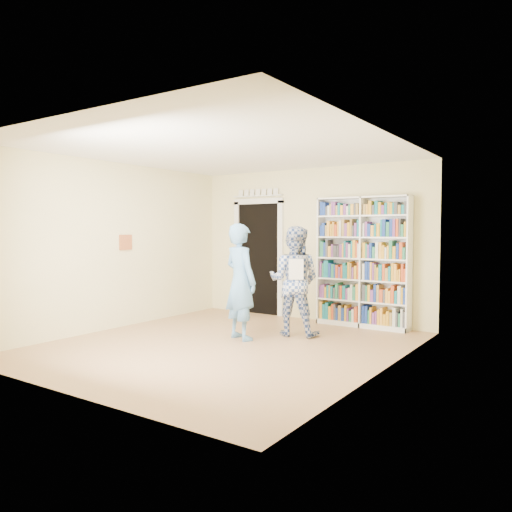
% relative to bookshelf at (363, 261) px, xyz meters
% --- Properties ---
extents(floor, '(5.00, 5.00, 0.00)m').
position_rel_bookshelf_xyz_m(floor, '(-1.06, -2.34, -1.08)').
color(floor, '#AB7A52').
rests_on(floor, ground).
extents(ceiling, '(5.00, 5.00, 0.00)m').
position_rel_bookshelf_xyz_m(ceiling, '(-1.06, -2.34, 1.62)').
color(ceiling, white).
rests_on(ceiling, wall_back).
extents(wall_back, '(4.50, 0.00, 4.50)m').
position_rel_bookshelf_xyz_m(wall_back, '(-1.06, 0.16, 0.27)').
color(wall_back, beige).
rests_on(wall_back, floor).
extents(wall_left, '(0.00, 5.00, 5.00)m').
position_rel_bookshelf_xyz_m(wall_left, '(-3.31, -2.34, 0.27)').
color(wall_left, beige).
rests_on(wall_left, floor).
extents(wall_right, '(0.00, 5.00, 5.00)m').
position_rel_bookshelf_xyz_m(wall_right, '(1.19, -2.34, 0.27)').
color(wall_right, beige).
rests_on(wall_right, floor).
extents(bookshelf, '(1.56, 0.29, 2.15)m').
position_rel_bookshelf_xyz_m(bookshelf, '(0.00, 0.00, 0.00)').
color(bookshelf, white).
rests_on(bookshelf, floor).
extents(doorway, '(1.10, 0.08, 2.43)m').
position_rel_bookshelf_xyz_m(doorway, '(-2.16, 0.13, 0.09)').
color(doorway, black).
rests_on(doorway, floor).
extents(wall_art, '(0.03, 0.25, 0.25)m').
position_rel_bookshelf_xyz_m(wall_art, '(-3.29, -2.14, 0.32)').
color(wall_art, brown).
rests_on(wall_art, wall_left).
extents(man_blue, '(0.72, 0.59, 1.70)m').
position_rel_bookshelf_xyz_m(man_blue, '(-1.12, -1.89, -0.24)').
color(man_blue, '#568BC0').
rests_on(man_blue, floor).
extents(man_plaid, '(0.93, 0.80, 1.66)m').
position_rel_bookshelf_xyz_m(man_plaid, '(-0.61, -1.21, -0.25)').
color(man_plaid, navy).
rests_on(man_plaid, floor).
extents(paper_sheet, '(0.19, 0.12, 0.30)m').
position_rel_bookshelf_xyz_m(paper_sheet, '(-0.46, -1.43, -0.06)').
color(paper_sheet, white).
rests_on(paper_sheet, man_plaid).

